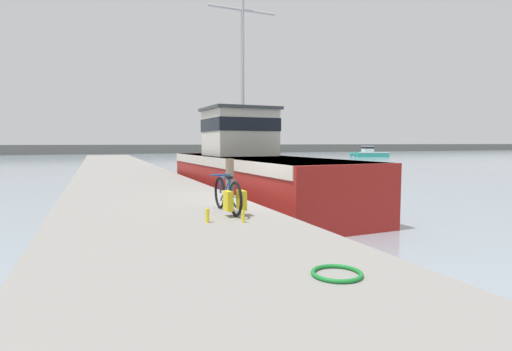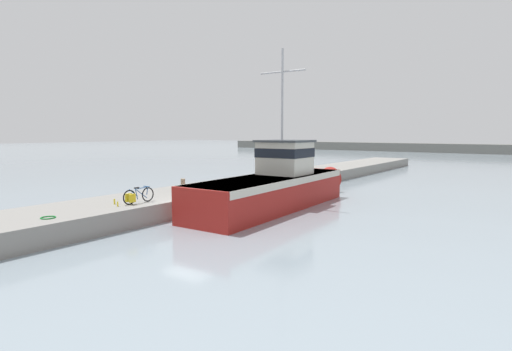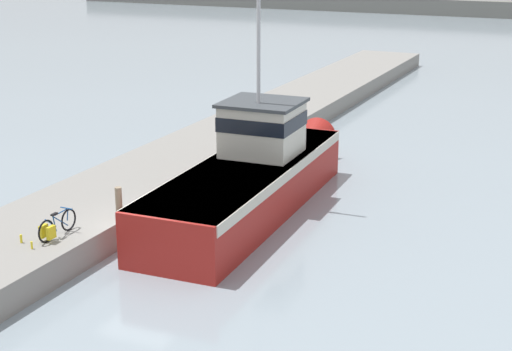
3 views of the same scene
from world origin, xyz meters
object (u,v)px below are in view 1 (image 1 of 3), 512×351
at_px(bicycle_touring, 230,196).
at_px(water_bottle_by_bike, 243,216).
at_px(boat_blue_far, 370,153).
at_px(fishing_boat_main, 248,169).
at_px(mooring_post, 230,178).
at_px(water_bottle_on_curb, 207,216).

distance_m(bicycle_touring, water_bottle_by_bike, 1.01).
relative_size(boat_blue_far, water_bottle_by_bike, 28.45).
relative_size(fishing_boat_main, bicycle_touring, 8.16).
xyz_separation_m(bicycle_touring, water_bottle_by_bike, (-0.06, -0.97, -0.24)).
bearing_deg(boat_blue_far, mooring_post, 155.58).
relative_size(water_bottle_by_bike, water_bottle_on_curb, 0.89).
xyz_separation_m(bicycle_touring, mooring_post, (0.76, 2.30, 0.16)).
distance_m(mooring_post, water_bottle_by_bike, 3.40).
relative_size(mooring_post, water_bottle_on_curb, 4.02).
bearing_deg(bicycle_touring, fishing_boat_main, 66.50).
relative_size(fishing_boat_main, mooring_post, 14.05).
height_order(boat_blue_far, water_bottle_on_curb, boat_blue_far).
bearing_deg(bicycle_touring, water_bottle_by_bike, -93.72).
bearing_deg(boat_blue_far, water_bottle_on_curb, 156.43).
bearing_deg(water_bottle_by_bike, boat_blue_far, 50.19).
height_order(bicycle_touring, mooring_post, mooring_post).
xyz_separation_m(boat_blue_far, mooring_post, (-39.07, -44.57, 0.72)).
height_order(boat_blue_far, bicycle_touring, boat_blue_far).
bearing_deg(mooring_post, boat_blue_far, 48.76).
xyz_separation_m(water_bottle_by_bike, water_bottle_on_curb, (-0.61, 0.25, 0.01)).
height_order(bicycle_touring, water_bottle_on_curb, bicycle_touring).
height_order(fishing_boat_main, water_bottle_on_curb, fishing_boat_main).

